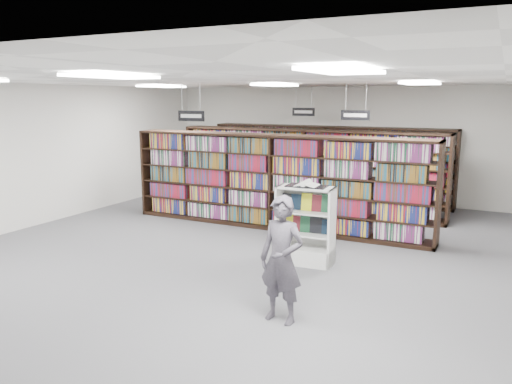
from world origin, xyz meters
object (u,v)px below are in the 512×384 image
at_px(bookshelf_row_near, 274,182).
at_px(endcap_display, 306,237).
at_px(open_book, 307,185).
at_px(shopper, 282,260).

bearing_deg(bookshelf_row_near, endcap_display, -52.53).
xyz_separation_m(open_book, shopper, (0.57, -2.36, -0.57)).
height_order(bookshelf_row_near, endcap_display, bookshelf_row_near).
bearing_deg(shopper, endcap_display, 109.71).
bearing_deg(bookshelf_row_near, shopper, -64.47).
distance_m(bookshelf_row_near, endcap_display, 2.53).
bearing_deg(shopper, open_book, 109.81).
bearing_deg(endcap_display, open_book, 128.58).
relative_size(open_book, shopper, 0.43).
distance_m(endcap_display, open_book, 0.94).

